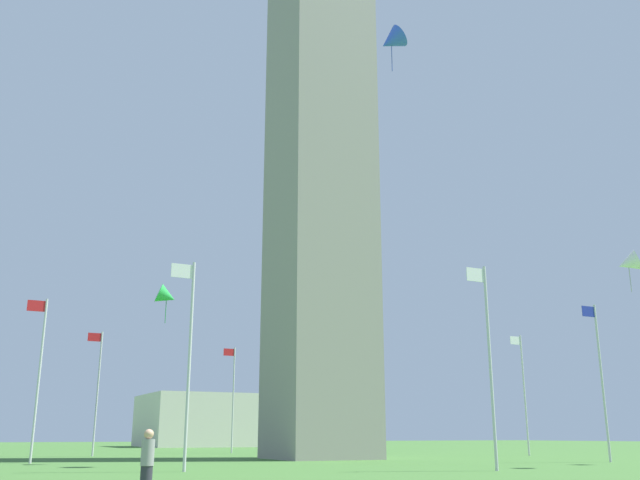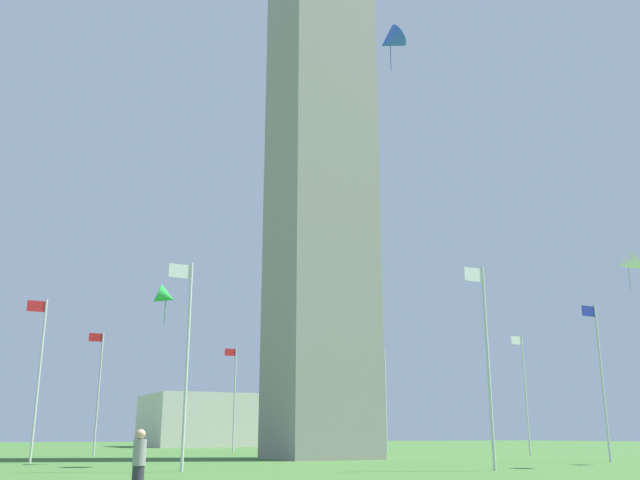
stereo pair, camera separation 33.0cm
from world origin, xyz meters
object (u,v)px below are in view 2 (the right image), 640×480
(flagpole_n, at_px, (38,372))
(flagpole_ne, at_px, (186,354))
(flagpole_e, at_px, (487,356))
(flagpole_se, at_px, (601,374))
(obelisk_monument, at_px, (320,65))
(flagpole_s, at_px, (525,389))
(kite_blue_delta, at_px, (390,41))
(distant_building, at_px, (238,421))
(person_gray_shirt, at_px, (139,465))
(kite_white_delta, at_px, (628,263))
(flagpole_w, at_px, (234,395))
(flagpole_nw, at_px, (98,387))
(kite_green_delta, at_px, (166,297))
(flagpole_sw, at_px, (385,395))

(flagpole_n, xyz_separation_m, flagpole_ne, (-5.22, 12.60, 0.00))
(flagpole_e, relative_size, flagpole_se, 1.00)
(obelisk_monument, height_order, flagpole_s, obelisk_monument)
(flagpole_se, bearing_deg, kite_blue_delta, -4.98)
(kite_blue_delta, distance_m, distant_building, 69.17)
(person_gray_shirt, height_order, kite_white_delta, kite_white_delta)
(flagpole_ne, xyz_separation_m, flagpole_w, (-12.60, -30.42, 0.00))
(flagpole_ne, height_order, distant_building, flagpole_ne)
(flagpole_s, height_order, distant_building, flagpole_s)
(flagpole_n, height_order, flagpole_w, same)
(flagpole_ne, xyz_separation_m, person_gray_shirt, (4.50, 13.09, -4.19))
(flagpole_e, relative_size, distant_building, 0.37)
(obelisk_monument, xyz_separation_m, flagpole_e, (0.05, 17.82, -23.92))
(person_gray_shirt, bearing_deg, kite_blue_delta, -14.45)
(flagpole_ne, distance_m, kite_blue_delta, 22.93)
(flagpole_s, distance_m, flagpole_w, 25.20)
(flagpole_ne, xyz_separation_m, flagpole_nw, (-0.00, -25.20, 0.00))
(flagpole_n, relative_size, distant_building, 0.37)
(flagpole_n, bearing_deg, person_gray_shirt, 91.61)
(flagpole_se, height_order, kite_white_delta, kite_white_delta)
(kite_green_delta, bearing_deg, flagpole_se, 160.02)
(flagpole_nw, bearing_deg, flagpole_sw, 180.00)
(flagpole_se, xyz_separation_m, distant_building, (0.02, -65.67, -1.59))
(flagpole_e, bearing_deg, distant_building, -100.06)
(flagpole_sw, xyz_separation_m, flagpole_w, (12.60, -5.22, 0.00))
(kite_green_delta, bearing_deg, kite_blue_delta, 145.03)
(flagpole_nw, xyz_separation_m, person_gray_shirt, (4.50, 38.29, -4.19))
(flagpole_ne, xyz_separation_m, flagpole_s, (-30.42, -12.60, 0.00))
(flagpole_n, xyz_separation_m, kite_white_delta, (-26.93, 18.41, 5.21))
(flagpole_ne, relative_size, kite_blue_delta, 3.08)
(obelisk_monument, distance_m, flagpole_ne, 29.85)
(flagpole_n, height_order, kite_white_delta, kite_white_delta)
(flagpole_ne, xyz_separation_m, kite_white_delta, (-21.71, 5.81, 5.21))
(kite_green_delta, height_order, distant_building, kite_green_delta)
(flagpole_sw, relative_size, distant_building, 0.37)
(flagpole_w, height_order, flagpole_nw, same)
(obelisk_monument, distance_m, person_gray_shirt, 41.76)
(flagpole_sw, relative_size, person_gray_shirt, 5.55)
(obelisk_monument, bearing_deg, kite_blue_delta, 86.28)
(flagpole_w, height_order, kite_green_delta, kite_green_delta)
(flagpole_n, xyz_separation_m, flagpole_w, (-17.82, -17.82, 0.00))
(flagpole_sw, height_order, kite_blue_delta, kite_blue_delta)
(flagpole_ne, relative_size, flagpole_se, 1.00)
(flagpole_se, height_order, person_gray_shirt, flagpole_se)
(flagpole_ne, distance_m, flagpole_nw, 25.20)
(flagpole_n, distance_m, flagpole_s, 35.64)
(flagpole_ne, distance_m, flagpole_w, 32.93)
(flagpole_n, bearing_deg, flagpole_e, 135.00)
(distant_building, bearing_deg, flagpole_sw, 90.03)
(person_gray_shirt, distance_m, kite_blue_delta, 32.19)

